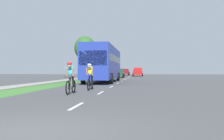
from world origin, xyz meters
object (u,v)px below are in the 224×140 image
at_px(street_tree_far, 85,48).
at_px(cyclist_trailing, 90,76).
at_px(bus_blue, 103,63).
at_px(sedan_dark_green, 118,73).
at_px(suv_red, 138,72).
at_px(cyclist_lead, 71,78).
at_px(pickup_maroon, 125,72).

bearing_deg(street_tree_far, cyclist_trailing, -76.96).
height_order(cyclist_trailing, street_tree_far, street_tree_far).
bearing_deg(bus_blue, sedan_dark_green, 89.93).
bearing_deg(sedan_dark_green, bus_blue, -90.07).
distance_m(cyclist_trailing, suv_red, 39.22).
bearing_deg(sedan_dark_green, suv_red, 74.38).
xyz_separation_m(cyclist_trailing, suv_red, (2.43, 39.14, 0.14)).
xyz_separation_m(bus_blue, street_tree_far, (-5.61, 16.81, 3.03)).
bearing_deg(suv_red, cyclist_trailing, -93.55).
bearing_deg(bus_blue, suv_red, 83.60).
bearing_deg(bus_blue, street_tree_far, 108.45).
relative_size(cyclist_lead, sedan_dark_green, 0.40).
relative_size(bus_blue, sedan_dark_green, 2.70).
height_order(bus_blue, suv_red, bus_blue).
bearing_deg(street_tree_far, suv_red, 52.88).
xyz_separation_m(cyclist_lead, suv_red, (2.87, 41.86, 0.14)).
relative_size(cyclist_trailing, suv_red, 0.37).
height_order(cyclist_lead, pickup_maroon, pickup_maroon).
bearing_deg(sedan_dark_green, street_tree_far, -177.09).
height_order(sedan_dark_green, street_tree_far, street_tree_far).
xyz_separation_m(cyclist_lead, pickup_maroon, (-0.45, 51.63, 0.02)).
distance_m(pickup_maroon, street_tree_far, 22.48).
distance_m(bus_blue, street_tree_far, 17.98).
relative_size(pickup_maroon, street_tree_far, 0.73).
distance_m(sedan_dark_green, suv_red, 11.78).
bearing_deg(pickup_maroon, cyclist_lead, -89.50).
xyz_separation_m(cyclist_lead, street_tree_far, (-5.93, 30.24, 4.20)).
height_order(sedan_dark_green, pickup_maroon, pickup_maroon).
height_order(pickup_maroon, street_tree_far, street_tree_far).
relative_size(sedan_dark_green, street_tree_far, 0.61).
height_order(cyclist_trailing, sedan_dark_green, cyclist_trailing).
relative_size(suv_red, pickup_maroon, 0.92).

